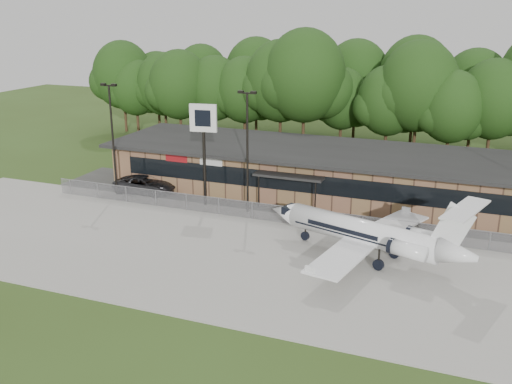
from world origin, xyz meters
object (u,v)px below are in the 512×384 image
at_px(suv, 145,185).
at_px(pole_sign, 203,129).
at_px(terminal, 328,171).
at_px(business_jet, 369,234).

distance_m(suv, pole_sign, 9.21).
distance_m(terminal, pole_sign, 12.45).
bearing_deg(pole_sign, business_jet, -30.31).
bearing_deg(business_jet, suv, 178.70).
relative_size(business_jet, suv, 2.66).
relative_size(suv, pole_sign, 0.65).
height_order(terminal, business_jet, business_jet).
height_order(terminal, pole_sign, pole_sign).
bearing_deg(suv, terminal, -73.45).
bearing_deg(business_jet, pole_sign, 175.14).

